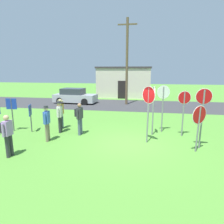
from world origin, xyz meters
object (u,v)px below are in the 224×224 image
utility_pole (127,61)px  stop_sign_center_cluster (148,104)px  stop_sign_rear_right (153,102)px  stop_sign_low_front (163,101)px  stop_sign_far_back (203,109)px  info_panel_middle (30,113)px  person_in_teal (79,117)px  person_near_signs (61,112)px  parked_car_on_street (75,96)px  person_in_blue (7,133)px  info_panel_rightmost (12,109)px  stop_sign_rear_left (184,106)px  stop_sign_nearest (199,121)px  person_on_left (47,121)px  person_holding_notes (60,115)px

utility_pole → stop_sign_center_cluster: 10.86m
stop_sign_rear_right → stop_sign_low_front: 0.85m
stop_sign_far_back → info_panel_middle: (-8.57, 0.95, -0.73)m
person_in_teal → stop_sign_center_cluster: bearing=-9.2°
utility_pole → info_panel_middle: 11.18m
person_near_signs → stop_sign_rear_right: bearing=-3.0°
parked_car_on_street → stop_sign_low_front: size_ratio=1.72×
stop_sign_low_front → stop_sign_center_cluster: 1.98m
utility_pole → stop_sign_center_cluster: (2.02, -10.40, -2.38)m
person_in_blue → info_panel_rightmost: info_panel_rightmost is taller
parked_car_on_street → stop_sign_rear_left: bearing=-44.8°
stop_sign_center_cluster → person_near_signs: (-4.92, 1.42, -0.85)m
utility_pole → parked_car_on_street: size_ratio=1.83×
utility_pole → person_near_signs: size_ratio=4.64×
stop_sign_center_cluster → info_panel_rightmost: (-7.41, 0.58, -0.56)m
stop_sign_nearest → info_panel_middle: 8.47m
stop_sign_nearest → person_in_teal: size_ratio=1.17×
stop_sign_low_front → person_in_blue: stop_sign_low_front is taller
stop_sign_center_cluster → person_in_teal: 3.66m
person_near_signs → utility_pole: bearing=72.1°
person_in_teal → person_near_signs: person_near_signs is taller
stop_sign_far_back → person_on_left: size_ratio=1.52×
person_in_blue → person_in_teal: 3.61m
stop_sign_nearest → person_in_blue: stop_sign_nearest is taller
utility_pole → info_panel_rightmost: utility_pole is taller
stop_sign_rear_right → person_in_blue: size_ratio=1.53×
stop_sign_nearest → stop_sign_rear_right: bearing=132.5°
parked_car_on_street → person_on_left: bearing=-76.6°
stop_sign_low_front → info_panel_middle: bearing=-170.1°
utility_pole → stop_sign_rear_left: utility_pole is taller
stop_sign_center_cluster → person_near_signs: bearing=163.9°
person_on_left → info_panel_middle: bearing=143.0°
info_panel_middle → parked_car_on_street: bearing=96.0°
person_in_teal → person_on_left: 1.69m
person_in_blue → person_on_left: (0.66, 1.91, 0.00)m
stop_sign_rear_right → stop_sign_far_back: (1.99, -1.53, 0.01)m
stop_sign_nearest → stop_sign_far_back: 0.62m
stop_sign_rear_right → person_in_teal: size_ratio=1.53×
stop_sign_center_cluster → person_in_teal: size_ratio=1.58×
stop_sign_low_front → stop_sign_far_back: bearing=-56.3°
stop_sign_rear_left → person_holding_notes: bearing=-176.0°
utility_pole → stop_sign_nearest: utility_pole is taller
utility_pole → stop_sign_low_front: bearing=-71.8°
stop_sign_far_back → person_in_teal: stop_sign_far_back is taller
stop_sign_low_front → stop_sign_rear_left: stop_sign_low_front is taller
person_in_teal → info_panel_rightmost: 3.91m
person_holding_notes → info_panel_middle: size_ratio=1.14×
person_in_teal → parked_car_on_street: bearing=111.4°
person_holding_notes → info_panel_rightmost: (-2.71, -0.19, 0.29)m
stop_sign_low_front → person_holding_notes: (-5.49, -1.05, -0.76)m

